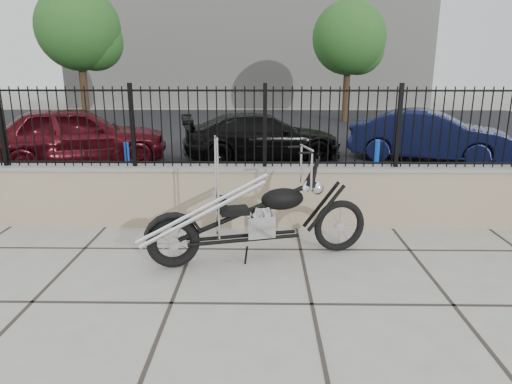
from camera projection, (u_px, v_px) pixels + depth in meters
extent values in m
plane|color=#99968E|center=(171.00, 303.00, 4.87)|extent=(90.00, 90.00, 0.00)
plane|color=black|center=(237.00, 135.00, 16.92)|extent=(30.00, 30.00, 0.00)
cube|color=gray|center=(201.00, 196.00, 7.15)|extent=(14.00, 0.36, 0.96)
cube|color=black|center=(199.00, 127.00, 6.86)|extent=(14.00, 0.08, 1.20)
cube|color=beige|center=(248.00, 41.00, 29.35)|extent=(22.00, 6.00, 8.00)
imported|color=#440910|center=(77.00, 135.00, 11.55)|extent=(4.78, 3.21, 1.51)
imported|color=black|center=(262.00, 137.00, 12.27)|extent=(4.52, 2.52, 1.24)
imported|color=black|center=(429.00, 136.00, 12.10)|extent=(4.31, 2.67, 1.34)
cylinder|color=#0B18B3|center=(127.00, 163.00, 9.79)|extent=(0.12, 0.12, 0.88)
cylinder|color=#0C38C0|center=(376.00, 165.00, 9.26)|extent=(0.15, 0.15, 1.02)
cylinder|color=#382619|center=(84.00, 85.00, 19.97)|extent=(0.33, 0.33, 3.30)
sphere|color=#366927|center=(78.00, 24.00, 19.30)|extent=(3.52, 3.52, 3.52)
cylinder|color=#382619|center=(346.00, 88.00, 20.71)|extent=(0.30, 0.30, 3.03)
sphere|color=#326225|center=(349.00, 34.00, 20.10)|extent=(3.23, 3.23, 3.23)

